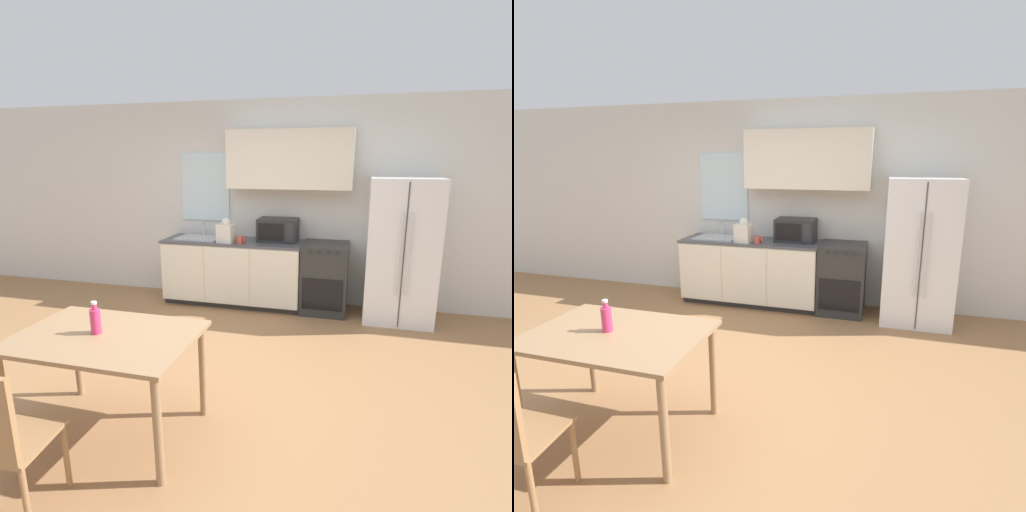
# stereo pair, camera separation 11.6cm
# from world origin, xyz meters

# --- Properties ---
(ground_plane) EXTENTS (12.00, 12.00, 0.00)m
(ground_plane) POSITION_xyz_m (0.00, 0.00, 0.00)
(ground_plane) COLOR #9E7047
(wall_back) EXTENTS (12.00, 0.38, 2.70)m
(wall_back) POSITION_xyz_m (0.06, 2.36, 1.45)
(wall_back) COLOR silver
(wall_back) RESTS_ON ground_plane
(kitchen_counter) EXTENTS (1.88, 0.63, 0.88)m
(kitchen_counter) POSITION_xyz_m (-0.31, 2.05, 0.45)
(kitchen_counter) COLOR #333333
(kitchen_counter) RESTS_ON ground_plane
(oven_range) EXTENTS (0.58, 0.61, 0.90)m
(oven_range) POSITION_xyz_m (0.91, 2.06, 0.45)
(oven_range) COLOR #2D2D2D
(oven_range) RESTS_ON ground_plane
(refrigerator) EXTENTS (0.80, 0.73, 1.73)m
(refrigerator) POSITION_xyz_m (1.81, 2.01, 0.87)
(refrigerator) COLOR white
(refrigerator) RESTS_ON ground_plane
(kitchen_sink) EXTENTS (0.57, 0.44, 0.22)m
(kitchen_sink) POSITION_xyz_m (-0.80, 2.06, 0.90)
(kitchen_sink) COLOR #B7BABC
(kitchen_sink) RESTS_ON kitchen_counter
(microwave) EXTENTS (0.52, 0.37, 0.30)m
(microwave) POSITION_xyz_m (0.28, 2.14, 1.03)
(microwave) COLOR #282828
(microwave) RESTS_ON kitchen_counter
(coffee_mug) EXTENTS (0.12, 0.09, 0.10)m
(coffee_mug) POSITION_xyz_m (-0.15, 1.86, 0.93)
(coffee_mug) COLOR #BF4C3F
(coffee_mug) RESTS_ON kitchen_counter
(grocery_bag_0) EXTENTS (0.24, 0.22, 0.32)m
(grocery_bag_0) POSITION_xyz_m (-0.36, 1.89, 1.02)
(grocery_bag_0) COLOR silver
(grocery_bag_0) RESTS_ON kitchen_counter
(dining_table) EXTENTS (1.23, 0.83, 0.76)m
(dining_table) POSITION_xyz_m (-0.35, -0.75, 0.66)
(dining_table) COLOR #997551
(dining_table) RESTS_ON ground_plane
(drink_bottle) EXTENTS (0.07, 0.07, 0.23)m
(drink_bottle) POSITION_xyz_m (-0.43, -0.74, 0.86)
(drink_bottle) COLOR #DB386B
(drink_bottle) RESTS_ON dining_table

